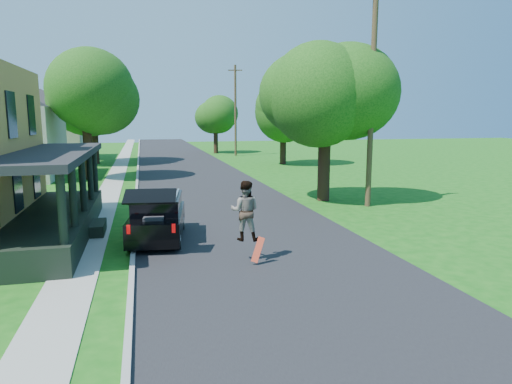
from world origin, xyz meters
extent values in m
plane|color=#115410|center=(0.00, 0.00, 0.00)|extent=(140.00, 140.00, 0.00)
cube|color=black|center=(0.00, 20.00, 0.00)|extent=(8.00, 120.00, 0.02)
cube|color=#979792|center=(-4.05, 20.00, 0.00)|extent=(0.15, 120.00, 0.12)
cube|color=#A0A198|center=(-5.60, 20.00, 0.00)|extent=(1.30, 120.00, 0.03)
cube|color=black|center=(-6.80, 6.00, 0.45)|extent=(2.40, 10.00, 0.90)
cube|color=black|center=(-6.80, 6.00, 3.00)|extent=(2.60, 10.30, 0.25)
cube|color=beige|center=(-13.50, 40.00, 2.50)|extent=(8.00, 8.00, 5.00)
pyramid|color=black|center=(-13.50, 40.00, 7.20)|extent=(12.78, 12.78, 2.20)
cube|color=black|center=(-3.20, 4.65, 0.61)|extent=(2.24, 4.29, 0.79)
cube|color=black|center=(-3.18, 4.79, 1.24)|extent=(1.90, 2.73, 0.51)
cube|color=black|center=(-3.18, 4.79, 1.52)|extent=(1.95, 2.82, 0.07)
cube|color=black|center=(-3.46, 2.66, 1.91)|extent=(1.68, 1.05, 0.36)
cube|color=#2E2E33|center=(-3.36, 3.43, 0.89)|extent=(0.72, 0.64, 0.42)
cube|color=silver|center=(-3.87, 4.88, 1.60)|extent=(0.35, 2.25, 0.06)
cube|color=silver|center=(-2.50, 4.70, 1.60)|extent=(0.35, 2.25, 0.06)
cube|color=#990505|center=(-4.15, 2.73, 0.89)|extent=(0.12, 0.07, 0.28)
cube|color=#990505|center=(-2.78, 2.55, 0.89)|extent=(0.12, 0.07, 0.28)
cylinder|color=black|center=(-3.77, 6.09, 0.32)|extent=(0.30, 0.66, 0.63)
cylinder|color=black|center=(-2.28, 5.90, 0.32)|extent=(0.30, 0.66, 0.63)
cylinder|color=black|center=(-4.12, 3.41, 0.32)|extent=(0.30, 0.66, 0.63)
cylinder|color=black|center=(-2.63, 3.21, 0.32)|extent=(0.30, 0.66, 0.63)
imported|color=black|center=(-0.72, 1.50, 1.56)|extent=(1.06, 0.94, 1.82)
cube|color=#B7290F|center=(-0.44, 1.04, 0.46)|extent=(0.45, 0.23, 0.77)
cylinder|color=black|center=(-7.30, 22.14, 1.85)|extent=(0.79, 0.79, 3.70)
sphere|color=#34741F|center=(-7.30, 22.14, 5.60)|extent=(7.33, 7.33, 5.70)
sphere|color=#34741F|center=(-7.00, 21.69, 6.87)|extent=(6.35, 6.35, 4.94)
sphere|color=#34741F|center=(-7.66, 22.74, 6.23)|extent=(6.52, 6.52, 5.07)
cylinder|color=black|center=(-7.84, 33.27, 1.88)|extent=(0.77, 0.77, 3.77)
sphere|color=#34741F|center=(-7.84, 33.27, 6.01)|extent=(8.52, 8.52, 6.73)
sphere|color=#34741F|center=(-7.33, 33.09, 7.50)|extent=(7.38, 7.38, 5.83)
sphere|color=#34741F|center=(-8.49, 33.50, 6.76)|extent=(7.57, 7.57, 5.98)
cylinder|color=black|center=(5.50, 10.47, 1.90)|extent=(0.81, 0.81, 3.81)
sphere|color=#34741F|center=(5.50, 10.47, 5.71)|extent=(7.24, 7.24, 5.70)
sphere|color=#34741F|center=(6.04, 10.29, 6.98)|extent=(6.27, 6.27, 4.94)
sphere|color=#34741F|center=(4.82, 10.72, 6.34)|extent=(6.43, 6.43, 5.07)
cylinder|color=black|center=(9.03, 28.83, 1.58)|extent=(0.73, 0.73, 3.16)
sphere|color=#34741F|center=(9.03, 28.83, 5.07)|extent=(7.32, 7.32, 5.73)
sphere|color=#34741F|center=(9.51, 28.68, 6.34)|extent=(6.34, 6.34, 4.96)
sphere|color=#34741F|center=(8.41, 29.04, 5.70)|extent=(6.51, 6.51, 5.09)
cylinder|color=black|center=(5.00, 42.98, 1.58)|extent=(0.54, 0.54, 3.16)
sphere|color=#34741F|center=(5.00, 42.98, 4.65)|extent=(4.60, 4.60, 4.46)
sphere|color=#34741F|center=(5.37, 42.69, 5.64)|extent=(3.99, 3.99, 3.87)
sphere|color=#34741F|center=(4.54, 43.37, 5.15)|extent=(4.09, 4.09, 3.97)
cylinder|color=#40291D|center=(7.00, 8.43, 5.24)|extent=(0.29, 0.29, 10.48)
cylinder|color=#40291D|center=(6.66, 39.19, 5.00)|extent=(0.30, 0.30, 10.00)
cube|color=#40291D|center=(6.66, 39.19, 9.42)|extent=(1.55, 0.46, 0.12)
camera|label=1|loc=(-3.64, -11.55, 4.33)|focal=32.00mm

